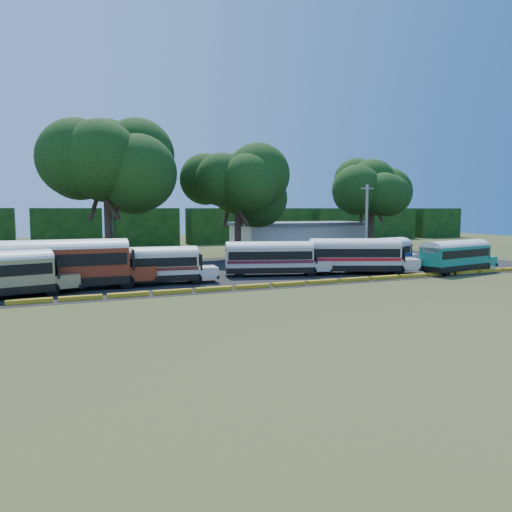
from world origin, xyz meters
name	(u,v)px	position (x,y,z in m)	size (l,w,h in m)	color
ground	(277,289)	(0.00, 0.00, 0.00)	(160.00, 160.00, 0.00)	#2B4316
asphalt_strip	(231,270)	(1.00, 12.00, 0.01)	(64.00, 24.00, 0.02)	black
curb	(271,285)	(0.00, 1.00, 0.15)	(53.70, 0.45, 0.30)	gold
terminal_building	(299,236)	(18.00, 30.00, 2.03)	(19.00, 9.00, 4.00)	silver
treeline_backdrop	(146,227)	(0.00, 48.00, 3.00)	(130.00, 4.00, 6.00)	black
bus_red	(66,261)	(-14.10, 5.64, 2.11)	(11.25, 3.05, 3.68)	black
bus_cream_west	(152,263)	(-7.88, 5.86, 1.67)	(9.16, 3.19, 2.95)	black
bus_cream_east	(271,256)	(2.76, 6.80, 1.72)	(9.50, 4.90, 3.04)	black
bus_white_red	(356,254)	(10.37, 4.94, 1.82)	(9.93, 6.02, 3.22)	black
bus_white_blue	(379,252)	(14.38, 6.95, 1.71)	(9.48, 4.37, 3.03)	black
bus_teal	(457,254)	(19.28, 1.94, 1.72)	(9.37, 3.95, 2.99)	black
tree_west	(107,161)	(-9.35, 19.76, 10.60)	(11.30, 11.30, 14.78)	#3C2A1E
tree_center	(238,184)	(5.57, 21.91, 8.74)	(9.67, 9.67, 12.33)	#3C2A1E
tree_east	(372,184)	(25.76, 23.67, 9.29)	(8.78, 8.78, 12.57)	#3C2A1E
utility_pole	(366,223)	(17.14, 12.84, 4.37)	(1.60, 0.30, 8.51)	gray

